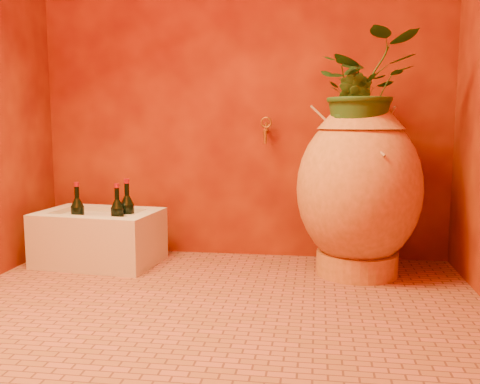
% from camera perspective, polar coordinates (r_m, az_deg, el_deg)
% --- Properties ---
extents(floor, '(2.50, 2.50, 0.00)m').
position_cam_1_polar(floor, '(2.47, -3.10, -12.27)').
color(floor, '#984831').
rests_on(floor, ground).
extents(wall_back, '(2.50, 0.02, 2.50)m').
position_cam_1_polar(wall_back, '(3.33, 0.23, 14.70)').
color(wall_back, '#530A04').
rests_on(wall_back, ground).
extents(amphora, '(0.76, 0.76, 0.96)m').
position_cam_1_polar(amphora, '(2.96, 12.57, 0.40)').
color(amphora, '#C87A38').
rests_on(amphora, floor).
extents(stone_basin, '(0.72, 0.53, 0.31)m').
position_cam_1_polar(stone_basin, '(3.27, -14.76, -4.81)').
color(stone_basin, beige).
rests_on(stone_basin, floor).
extents(wine_bottle_a, '(0.08, 0.08, 0.32)m').
position_cam_1_polar(wine_bottle_a, '(3.19, -16.91, -2.67)').
color(wine_bottle_a, black).
rests_on(wine_bottle_a, stone_basin).
extents(wine_bottle_b, '(0.08, 0.08, 0.34)m').
position_cam_1_polar(wine_bottle_b, '(3.15, -11.91, -2.52)').
color(wine_bottle_b, black).
rests_on(wine_bottle_b, stone_basin).
extents(wine_bottle_c, '(0.08, 0.08, 0.32)m').
position_cam_1_polar(wine_bottle_c, '(3.11, -12.92, -2.83)').
color(wine_bottle_c, black).
rests_on(wine_bottle_c, stone_basin).
extents(wall_tap, '(0.07, 0.14, 0.16)m').
position_cam_1_polar(wall_tap, '(3.21, 2.78, 6.73)').
color(wall_tap, olive).
rests_on(wall_tap, wall_back).
extents(plant_main, '(0.63, 0.59, 0.58)m').
position_cam_1_polar(plant_main, '(2.92, 13.01, 10.68)').
color(plant_main, '#1E4418').
rests_on(plant_main, amphora).
extents(plant_side, '(0.26, 0.25, 0.36)m').
position_cam_1_polar(plant_side, '(2.84, 11.83, 8.56)').
color(plant_side, '#1E4418').
rests_on(plant_side, amphora).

